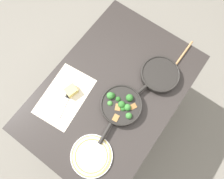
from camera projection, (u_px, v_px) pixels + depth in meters
The scene contains 9 objects.
ground_plane at pixel (112, 112), 2.04m from camera, with size 14.00×14.00×0.00m, color slate.
dining_table_red at pixel (112, 94), 1.41m from camera, with size 1.22×0.83×0.75m.
skillet_broccoli at pixel (121, 106), 1.26m from camera, with size 0.41×0.27×0.08m.
skillet_eggs at pixel (159, 75), 1.33m from camera, with size 0.41×0.26×0.05m.
wooden_spoon at pixel (175, 65), 1.37m from camera, with size 0.37×0.04×0.02m.
parchment_sheet at pixel (65, 96), 1.31m from camera, with size 0.42×0.30×0.00m.
grater_knife at pixel (67, 97), 1.30m from camera, with size 0.22×0.08×0.02m.
cheese_block at pixel (71, 91), 1.30m from camera, with size 0.09×0.08×0.05m.
dinner_plate_stack at pixel (91, 156), 1.19m from camera, with size 0.25×0.25×0.03m.
Camera 1 is at (0.31, 0.23, 2.02)m, focal length 32.00 mm.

